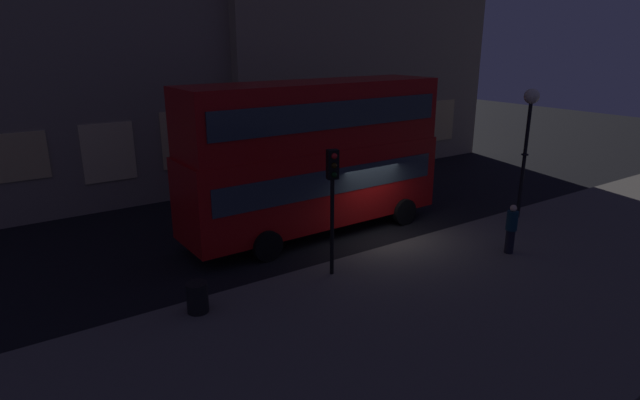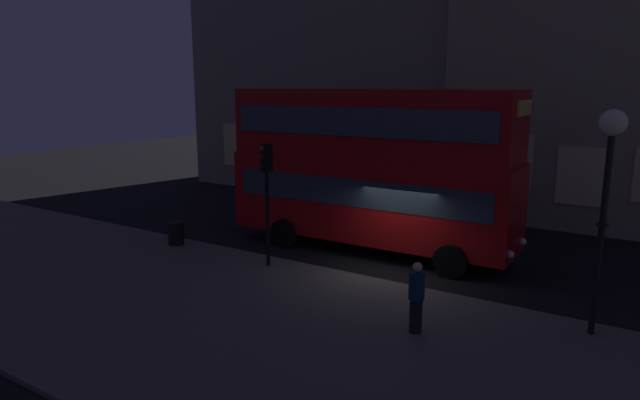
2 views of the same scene
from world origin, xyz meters
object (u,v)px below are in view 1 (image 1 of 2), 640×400
object	(u,v)px
traffic_light_near_kerb	(333,186)
litter_bin	(197,297)
street_lamp	(529,119)
double_decker_bus	(314,152)
pedestrian	(511,229)

from	to	relation	value
traffic_light_near_kerb	litter_bin	xyz separation A→B (m)	(-4.20, 0.11, -2.35)
traffic_light_near_kerb	street_lamp	xyz separation A→B (m)	(9.20, 0.12, 1.18)
double_decker_bus	pedestrian	size ratio (longest dim) A/B	6.02
double_decker_bus	pedestrian	distance (m)	7.16
traffic_light_near_kerb	street_lamp	distance (m)	9.28
double_decker_bus	traffic_light_near_kerb	world-z (taller)	double_decker_bus
double_decker_bus	litter_bin	bearing A→B (deg)	-151.00
traffic_light_near_kerb	street_lamp	bearing A→B (deg)	17.39
double_decker_bus	traffic_light_near_kerb	distance (m)	3.91
pedestrian	litter_bin	world-z (taller)	pedestrian
double_decker_bus	street_lamp	distance (m)	8.28
litter_bin	traffic_light_near_kerb	bearing A→B (deg)	-1.47
pedestrian	double_decker_bus	bearing A→B (deg)	-58.75
street_lamp	pedestrian	world-z (taller)	street_lamp
pedestrian	street_lamp	bearing A→B (deg)	-153.86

